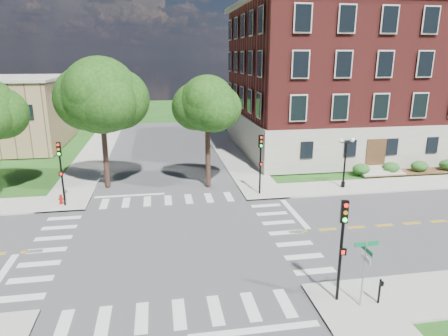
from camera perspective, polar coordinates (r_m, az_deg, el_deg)
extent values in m
plane|color=#1F4B15|center=(24.80, -7.43, -10.33)|extent=(160.00, 160.00, 0.00)
cube|color=#3D3D3F|center=(24.80, -7.43, -10.32)|extent=(90.00, 12.00, 0.01)
cube|color=#3D3D3F|center=(24.80, -7.43, -10.31)|extent=(12.00, 90.00, 0.01)
cube|color=#9E9B93|center=(39.68, 27.38, -1.85)|extent=(34.00, 3.50, 0.12)
cube|color=#9E9B93|center=(47.30, 0.81, 2.56)|extent=(3.50, 34.00, 0.12)
cube|color=#9E9B93|center=(47.12, -18.08, 1.72)|extent=(3.50, 34.00, 0.12)
cube|color=silver|center=(29.08, 10.02, -6.41)|extent=(0.40, 5.50, 0.00)
cube|color=#9C998A|center=(51.38, 19.23, 5.20)|extent=(30.00, 20.00, 4.20)
cube|color=maroon|center=(50.66, 20.07, 14.12)|extent=(29.55, 19.70, 11.80)
cube|color=#9C998A|center=(50.95, 20.76, 21.02)|extent=(30.60, 20.60, 0.50)
cube|color=#472D19|center=(40.96, 20.86, 1.97)|extent=(2.00, 0.10, 2.80)
cylinder|color=black|center=(34.78, -16.51, 1.06)|extent=(0.44, 0.44, 4.60)
sphere|color=#0F340E|center=(33.88, -17.22, 9.89)|extent=(6.16, 6.16, 6.16)
cylinder|color=black|center=(33.57, -2.30, 1.28)|extent=(0.44, 0.44, 4.70)
sphere|color=#0F340E|center=(32.72, -2.39, 9.18)|extent=(4.59, 4.59, 4.59)
cylinder|color=black|center=(18.91, 16.22, -12.76)|extent=(0.14, 0.14, 3.80)
cube|color=black|center=(17.92, 16.81, -5.99)|extent=(0.37, 0.30, 1.00)
cylinder|color=red|center=(17.69, 17.08, -5.14)|extent=(0.19, 0.10, 0.18)
cylinder|color=orange|center=(17.81, 16.99, -6.13)|extent=(0.19, 0.10, 0.18)
cylinder|color=#19E533|center=(17.93, 16.91, -7.11)|extent=(0.19, 0.10, 0.18)
cube|color=black|center=(18.50, 16.61, -11.38)|extent=(0.32, 0.20, 0.30)
cylinder|color=black|center=(31.86, 5.18, -0.41)|extent=(0.14, 0.14, 3.80)
cube|color=black|center=(31.28, 5.29, 3.82)|extent=(0.38, 0.32, 1.00)
cylinder|color=red|center=(31.09, 5.37, 4.37)|extent=(0.19, 0.11, 0.18)
cylinder|color=orange|center=(31.16, 5.35, 3.77)|extent=(0.19, 0.11, 0.18)
cylinder|color=#19E533|center=(31.23, 5.34, 3.18)|extent=(0.19, 0.11, 0.18)
cube|color=black|center=(31.53, 5.29, 0.55)|extent=(0.32, 0.22, 0.30)
cylinder|color=black|center=(31.51, -22.08, -1.71)|extent=(0.14, 0.14, 3.80)
cube|color=black|center=(30.92, -22.54, 2.53)|extent=(0.37, 0.30, 1.00)
cylinder|color=red|center=(30.73, -22.65, 3.08)|extent=(0.19, 0.10, 0.18)
cylinder|color=orange|center=(30.80, -22.59, 2.48)|extent=(0.19, 0.10, 0.18)
cylinder|color=#19E533|center=(30.87, -22.52, 1.88)|extent=(0.19, 0.10, 0.18)
cube|color=black|center=(31.18, -22.26, -0.76)|extent=(0.32, 0.20, 0.30)
cylinder|color=black|center=(35.25, 16.63, -2.23)|extent=(0.32, 0.32, 0.50)
cylinder|color=black|center=(34.79, 16.84, 0.36)|extent=(0.16, 0.16, 3.80)
cube|color=black|center=(34.35, 17.10, 3.50)|extent=(1.00, 0.06, 0.06)
sphere|color=white|center=(34.09, 16.37, 3.81)|extent=(0.36, 0.36, 0.36)
sphere|color=white|center=(34.54, 17.87, 3.83)|extent=(0.36, 0.36, 0.36)
cylinder|color=gray|center=(18.99, 19.28, -14.13)|extent=(0.07, 0.07, 3.10)
cube|color=#0C663C|center=(18.33, 19.69, -10.18)|extent=(1.10, 0.03, 0.20)
cube|color=#0C663C|center=(18.44, 19.62, -10.88)|extent=(0.03, 1.10, 0.20)
cube|color=silver|center=(18.66, 19.62, -12.10)|extent=(0.03, 0.75, 0.25)
cylinder|color=black|center=(19.88, 21.32, -16.07)|extent=(0.10, 0.10, 1.20)
cube|color=black|center=(19.57, 21.64, -15.12)|extent=(0.14, 0.08, 0.22)
cylinder|color=#9F150C|center=(32.47, -22.21, -4.67)|extent=(0.32, 0.32, 0.10)
cylinder|color=#9F150C|center=(32.39, -22.25, -4.26)|extent=(0.22, 0.22, 0.60)
sphere|color=#9F150C|center=(32.29, -22.31, -3.71)|extent=(0.24, 0.24, 0.24)
cylinder|color=#9F150C|center=(32.36, -22.27, -4.12)|extent=(0.35, 0.12, 0.12)
cylinder|color=#9F150C|center=(32.36, -22.27, -4.12)|extent=(0.12, 0.35, 0.12)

